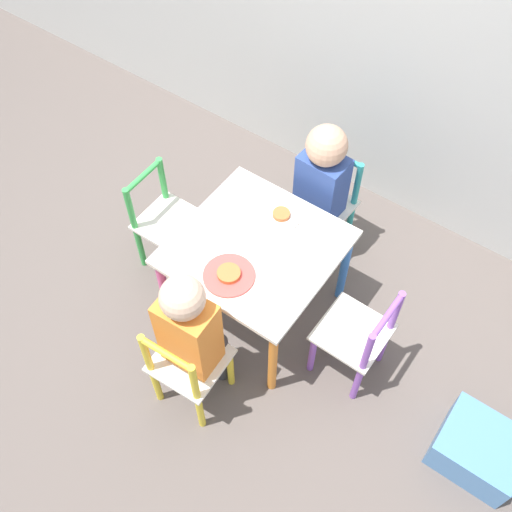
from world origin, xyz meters
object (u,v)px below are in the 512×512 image
object	(u,v)px
chair_green	(166,223)
chair_teal	(324,205)
child_front	(192,329)
chair_yellow	(187,367)
chair_purple	(357,337)
plate_front	(229,275)
storage_bin	(478,449)
plate_back	(281,216)
kids_table	(256,255)
child_back	(320,183)

from	to	relation	value
chair_green	chair_teal	bearing A→B (deg)	-47.05
child_front	chair_yellow	bearing A→B (deg)	90.00
chair_yellow	chair_purple	size ratio (longest dim) A/B	1.00
chair_yellow	plate_front	distance (m)	0.38
chair_teal	storage_bin	distance (m)	1.20
storage_bin	chair_yellow	bearing A→B (deg)	-157.78
child_front	storage_bin	bearing A→B (deg)	-164.11
plate_front	plate_back	bearing A→B (deg)	90.00
chair_teal	chair_purple	bearing A→B (deg)	-43.80
plate_back	kids_table	bearing A→B (deg)	-90.00
kids_table	plate_back	size ratio (longest dim) A/B	3.89
chair_purple	chair_green	distance (m)	0.99
child_front	plate_front	bearing A→B (deg)	-87.67
kids_table	storage_bin	xyz separation A→B (m)	(1.08, -0.06, -0.32)
chair_teal	chair_green	world-z (taller)	same
chair_teal	plate_back	world-z (taller)	chair_teal
storage_bin	chair_teal	bearing A→B (deg)	152.00
child_back	storage_bin	size ratio (longest dim) A/B	2.50
kids_table	chair_teal	distance (m)	0.51
plate_back	chair_yellow	bearing A→B (deg)	-87.50
plate_front	chair_teal	bearing A→B (deg)	87.42
chair_teal	plate_front	size ratio (longest dim) A/B	2.64
child_front	kids_table	bearing A→B (deg)	-90.00
chair_yellow	child_front	bearing A→B (deg)	-90.00
chair_green	child_back	distance (m)	0.71
chair_yellow	storage_bin	distance (m)	1.14
kids_table	chair_purple	bearing A→B (deg)	-1.10
chair_green	plate_back	bearing A→B (deg)	-70.36
chair_purple	plate_back	size ratio (longest dim) A/B	3.33
chair_teal	chair_green	bearing A→B (deg)	-132.95
child_front	chair_green	bearing A→B (deg)	-42.84
chair_green	plate_back	distance (m)	0.57
chair_teal	chair_yellow	bearing A→B (deg)	-86.55
chair_purple	storage_bin	distance (m)	0.61
chair_yellow	chair_green	distance (m)	0.71
plate_back	plate_front	size ratio (longest dim) A/B	0.79
chair_purple	chair_yellow	bearing A→B (deg)	-42.76
child_front	plate_front	distance (m)	0.26
chair_green	storage_bin	world-z (taller)	chair_green
kids_table	chair_yellow	distance (m)	0.51
chair_purple	child_back	distance (m)	0.67
chair_purple	child_front	world-z (taller)	child_front
chair_green	kids_table	bearing A→B (deg)	-90.00
chair_teal	child_back	world-z (taller)	child_back
chair_purple	plate_front	distance (m)	0.56
chair_teal	chair_purple	size ratio (longest dim) A/B	1.00
chair_teal	chair_yellow	world-z (taller)	same
chair_purple	chair_green	bearing A→B (deg)	-89.15
chair_yellow	plate_back	bearing A→B (deg)	-90.89
kids_table	chair_green	bearing A→B (deg)	-179.40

